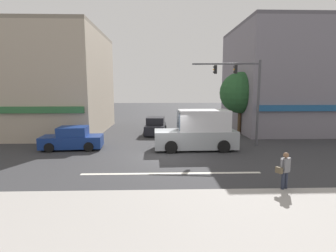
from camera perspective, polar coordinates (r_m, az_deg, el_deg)
The scene contains 13 objects.
ground_plane at distance 16.63m, azimuth 0.19°, elevation -6.45°, with size 120.00×120.00×0.00m, color #333335.
lane_marking_stripe at distance 13.28m, azimuth 0.73°, elevation -10.26°, with size 9.00×0.24×0.01m, color silver.
sidewalk_curb at distance 8.65m, azimuth 2.30°, elevation -20.33°, with size 40.00×5.00×0.16m, color #9E9993.
building_left_block at distance 27.94m, azimuth -25.56°, elevation 8.52°, with size 11.38×11.50×9.50m.
building_right_corner at distance 30.28m, azimuth 27.11°, elevation 9.07°, with size 13.77×11.09×10.27m.
street_tree at distance 25.15m, azimuth 15.50°, elevation 6.97°, with size 3.79×3.79×5.70m.
utility_pole_near_left at distance 22.76m, azimuth -18.68°, elevation 7.56°, with size 1.40×0.22×7.94m.
utility_pole_far_right at distance 24.22m, azimuth 21.46°, elevation 7.50°, with size 1.40×0.22×7.99m.
traffic_light_mast at distance 19.87m, azimuth 16.41°, elevation 7.78°, with size 4.87×0.66×6.20m.
sedan_waiting_far at distance 19.39m, azimuth -20.12°, elevation -2.69°, with size 4.21×2.11×1.58m.
box_truck_approaching_near at distance 18.14m, azimuth 6.62°, elevation -1.23°, with size 5.65×2.35×2.75m.
sedan_crossing_center at distance 24.29m, azimuth -2.72°, elevation -0.08°, with size 2.09×4.21×1.58m.
pedestrian_foreground_with_bag at distance 11.69m, azimuth 24.04°, elevation -8.72°, with size 0.68×0.45×1.67m.
Camera 1 is at (-0.57, -16.08, 4.22)m, focal length 28.00 mm.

